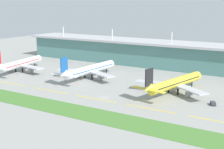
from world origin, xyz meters
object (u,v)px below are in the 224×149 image
(airliner_far_middle, at_px, (175,83))
(safety_cone_right_wingtip, at_px, (79,84))
(airliner_near_middle, at_px, (89,70))
(safety_cone_nose_front, at_px, (59,79))
(pushback_tug, at_px, (213,103))
(airliner_nearest, at_px, (20,64))
(safety_cone_left_wingtip, at_px, (66,81))

(airliner_far_middle, xyz_separation_m, safety_cone_right_wingtip, (-62.11, -12.58, -6.10))
(airliner_near_middle, bearing_deg, safety_cone_nose_front, -136.58)
(airliner_far_middle, bearing_deg, safety_cone_right_wingtip, -168.55)
(airliner_near_middle, xyz_separation_m, pushback_tug, (92.11, -16.76, -5.35))
(pushback_tug, height_order, safety_cone_nose_front, pushback_tug)
(safety_cone_nose_front, bearing_deg, airliner_far_middle, 6.37)
(pushback_tug, bearing_deg, safety_cone_nose_front, 178.85)
(airliner_nearest, bearing_deg, airliner_near_middle, 9.27)
(safety_cone_right_wingtip, bearing_deg, airliner_nearest, 172.48)
(airliner_far_middle, height_order, pushback_tug, airliner_far_middle)
(airliner_far_middle, relative_size, safety_cone_nose_front, 86.78)
(safety_cone_right_wingtip, bearing_deg, airliner_near_middle, 102.47)
(airliner_nearest, height_order, pushback_tug, airliner_nearest)
(airliner_far_middle, bearing_deg, airliner_near_middle, 175.24)
(airliner_far_middle, relative_size, pushback_tug, 12.13)
(pushback_tug, xyz_separation_m, safety_cone_left_wingtip, (-99.96, 0.10, -0.75))
(airliner_nearest, distance_m, airliner_near_middle, 60.26)
(airliner_nearest, xyz_separation_m, safety_cone_left_wingtip, (51.62, -6.95, -6.09))
(airliner_nearest, xyz_separation_m, airliner_far_middle, (125.58, 4.20, 0.00))
(pushback_tug, bearing_deg, safety_cone_right_wingtip, -179.14)
(airliner_far_middle, bearing_deg, pushback_tug, -23.41)
(pushback_tug, relative_size, safety_cone_right_wingtip, 7.15)
(airliner_near_middle, xyz_separation_m, safety_cone_right_wingtip, (4.00, -18.09, -6.10))
(airliner_nearest, distance_m, pushback_tug, 151.84)
(safety_cone_left_wingtip, height_order, safety_cone_nose_front, same)
(pushback_tug, xyz_separation_m, safety_cone_nose_front, (-107.54, 2.15, -0.75))
(safety_cone_left_wingtip, bearing_deg, airliner_nearest, 172.33)
(airliner_far_middle, bearing_deg, safety_cone_nose_front, -173.63)
(airliner_near_middle, height_order, safety_cone_nose_front, airliner_near_middle)
(airliner_near_middle, relative_size, safety_cone_right_wingtip, 89.59)
(safety_cone_left_wingtip, relative_size, safety_cone_right_wingtip, 1.00)
(airliner_near_middle, distance_m, airliner_far_middle, 66.34)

